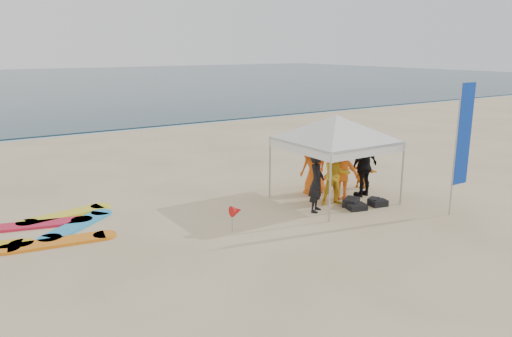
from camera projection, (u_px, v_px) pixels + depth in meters
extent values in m
plane|color=beige|center=(280.00, 250.00, 11.05)|extent=(120.00, 120.00, 0.00)
cube|color=silver|center=(75.00, 134.00, 25.87)|extent=(160.00, 1.20, 0.01)
imported|color=black|center=(317.00, 182.00, 13.51)|extent=(0.72, 0.67, 1.64)
imported|color=gold|center=(336.00, 175.00, 14.08)|extent=(1.00, 0.89, 1.72)
imported|color=orange|center=(342.00, 171.00, 14.65)|extent=(1.26, 1.11, 1.69)
imported|color=black|center=(364.00, 166.00, 14.90)|extent=(1.12, 0.57, 1.84)
imported|color=#DB5B13|center=(314.00, 163.00, 15.15)|extent=(0.97, 0.68, 1.90)
imported|color=orange|center=(362.00, 172.00, 15.89)|extent=(0.68, 0.98, 1.01)
cylinder|color=#A5A5A8|center=(270.00, 167.00, 14.87)|extent=(0.05, 0.05, 1.80)
cylinder|color=#A5A5A8|center=(338.00, 157.00, 16.30)|extent=(0.05, 0.05, 1.80)
cylinder|color=#A5A5A8|center=(330.00, 188.00, 12.67)|extent=(0.05, 0.05, 1.80)
cylinder|color=#A5A5A8|center=(402.00, 174.00, 14.10)|extent=(0.05, 0.05, 1.80)
cube|color=white|center=(370.00, 152.00, 13.20)|extent=(2.80, 0.02, 0.24)
cube|color=white|center=(306.00, 137.00, 15.40)|extent=(2.80, 0.02, 0.24)
cube|color=white|center=(298.00, 149.00, 13.59)|extent=(0.02, 2.80, 0.24)
cube|color=white|center=(369.00, 139.00, 15.02)|extent=(0.02, 2.80, 0.24)
pyramid|color=white|center=(336.00, 115.00, 14.10)|extent=(3.82, 3.82, 0.72)
cylinder|color=#A5A5A8|center=(455.00, 149.00, 12.96)|extent=(0.04, 0.04, 3.61)
cube|color=#0A34AF|center=(464.00, 134.00, 13.04)|extent=(0.57, 0.03, 2.68)
cylinder|color=#A5A5A8|center=(232.00, 219.00, 12.16)|extent=(0.02, 0.02, 0.60)
cone|color=red|center=(236.00, 211.00, 12.17)|extent=(0.28, 0.28, 0.28)
cube|color=black|center=(351.00, 202.00, 14.13)|extent=(0.67, 0.59, 0.22)
cube|color=black|center=(379.00, 203.00, 14.12)|extent=(0.51, 0.39, 0.18)
cube|color=black|center=(357.00, 207.00, 13.83)|extent=(0.59, 0.52, 0.16)
cube|color=black|center=(374.00, 201.00, 14.24)|extent=(0.44, 0.39, 0.20)
cube|color=red|center=(30.00, 225.00, 12.51)|extent=(2.51, 1.15, 0.07)
cube|color=#2898D9|center=(77.00, 225.00, 12.53)|extent=(1.89, 1.63, 0.07)
cube|color=yellow|center=(66.00, 215.00, 13.31)|extent=(2.06, 0.88, 0.07)
cube|color=orange|center=(58.00, 242.00, 11.43)|extent=(2.14, 0.85, 0.07)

